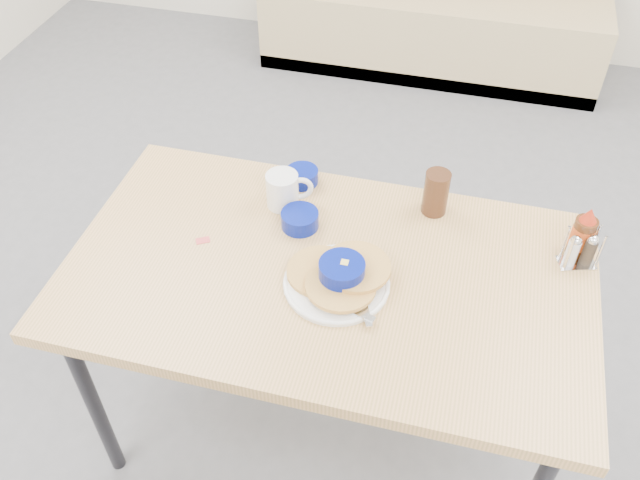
% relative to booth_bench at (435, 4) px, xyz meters
% --- Properties ---
extents(booth_bench, '(1.90, 0.56, 1.22)m').
position_rel_booth_bench_xyz_m(booth_bench, '(0.00, 0.00, 0.00)').
color(booth_bench, tan).
rests_on(booth_bench, ground).
extents(dining_table, '(1.40, 0.80, 0.76)m').
position_rel_booth_bench_xyz_m(dining_table, '(0.00, -2.53, 0.35)').
color(dining_table, tan).
rests_on(dining_table, ground).
extents(pancake_plate, '(0.28, 0.28, 0.05)m').
position_rel_booth_bench_xyz_m(pancake_plate, '(0.04, -2.57, 0.43)').
color(pancake_plate, white).
rests_on(pancake_plate, dining_table).
extents(coffee_mug, '(0.13, 0.09, 0.11)m').
position_rel_booth_bench_xyz_m(coffee_mug, '(-0.19, -2.31, 0.46)').
color(coffee_mug, white).
rests_on(coffee_mug, dining_table).
extents(grits_setting, '(0.22, 0.22, 0.08)m').
position_rel_booth_bench_xyz_m(grits_setting, '(0.05, -2.58, 0.45)').
color(grits_setting, white).
rests_on(grits_setting, dining_table).
extents(creamer_bowl, '(0.10, 0.10, 0.04)m').
position_rel_booth_bench_xyz_m(creamer_bowl, '(-0.16, -2.19, 0.43)').
color(creamer_bowl, navy).
rests_on(creamer_bowl, dining_table).
extents(butter_bowl, '(0.11, 0.11, 0.05)m').
position_rel_booth_bench_xyz_m(butter_bowl, '(-0.12, -2.38, 0.43)').
color(butter_bowl, navy).
rests_on(butter_bowl, dining_table).
extents(amber_tumbler, '(0.08, 0.08, 0.14)m').
position_rel_booth_bench_xyz_m(amber_tumbler, '(0.24, -2.23, 0.48)').
color(amber_tumbler, '#3C2113').
rests_on(amber_tumbler, dining_table).
extents(condiment_caddy, '(0.11, 0.08, 0.12)m').
position_rel_booth_bench_xyz_m(condiment_caddy, '(0.64, -2.34, 0.45)').
color(condiment_caddy, silver).
rests_on(condiment_caddy, dining_table).
extents(syrup_bottle, '(0.06, 0.06, 0.16)m').
position_rel_booth_bench_xyz_m(syrup_bottle, '(0.64, -2.30, 0.48)').
color(syrup_bottle, '#47230F').
rests_on(syrup_bottle, dining_table).
extents(sugar_wrapper, '(0.05, 0.04, 0.00)m').
position_rel_booth_bench_xyz_m(sugar_wrapper, '(-0.36, -2.51, 0.41)').
color(sugar_wrapper, '#DB4949').
rests_on(sugar_wrapper, dining_table).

